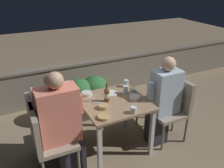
# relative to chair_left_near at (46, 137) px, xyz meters

# --- Properties ---
(ground_plane) EXTENTS (16.00, 16.00, 0.00)m
(ground_plane) POSITION_rel_chair_left_near_xyz_m (0.93, 0.12, -0.55)
(ground_plane) COLOR #847056
(parapet_wall) EXTENTS (9.00, 0.18, 0.72)m
(parapet_wall) POSITION_rel_chair_left_near_xyz_m (0.93, 1.75, -0.18)
(parapet_wall) COLOR gray
(parapet_wall) RESTS_ON ground_plane
(dining_table) EXTENTS (0.84, 0.84, 0.73)m
(dining_table) POSITION_rel_chair_left_near_xyz_m (0.93, 0.12, 0.07)
(dining_table) COLOR #937556
(dining_table) RESTS_ON ground_plane
(planter_hedge) EXTENTS (1.02, 0.47, 0.69)m
(planter_hedge) POSITION_rel_chair_left_near_xyz_m (0.76, 1.06, -0.16)
(planter_hedge) COLOR brown
(planter_hedge) RESTS_ON ground_plane
(chair_left_near) EXTENTS (0.47, 0.47, 0.92)m
(chair_left_near) POSITION_rel_chair_left_near_xyz_m (0.00, 0.00, 0.00)
(chair_left_near) COLOR gray
(chair_left_near) RESTS_ON ground_plane
(person_coral_top) EXTENTS (0.52, 0.26, 1.32)m
(person_coral_top) POSITION_rel_chair_left_near_xyz_m (0.21, -0.00, 0.11)
(person_coral_top) COLOR #282833
(person_coral_top) RESTS_ON ground_plane
(chair_left_far) EXTENTS (0.47, 0.47, 0.92)m
(chair_left_far) POSITION_rel_chair_left_near_xyz_m (0.02, 0.27, 0.00)
(chair_left_far) COLOR gray
(chair_left_far) RESTS_ON ground_plane
(person_white_polo) EXTENTS (0.52, 0.26, 1.21)m
(person_white_polo) POSITION_rel_chair_left_near_xyz_m (0.23, 0.27, 0.05)
(person_white_polo) COLOR #282833
(person_white_polo) RESTS_ON ground_plane
(chair_right_near) EXTENTS (0.47, 0.47, 0.92)m
(chair_right_near) POSITION_rel_chair_left_near_xyz_m (1.81, -0.04, 0.00)
(chair_right_near) COLOR gray
(chair_right_near) RESTS_ON ground_plane
(person_blue_shirt) EXTENTS (0.47, 0.26, 1.28)m
(person_blue_shirt) POSITION_rel_chair_left_near_xyz_m (1.60, -0.04, 0.10)
(person_blue_shirt) COLOR #282833
(person_blue_shirt) RESTS_ON ground_plane
(chair_right_far) EXTENTS (0.47, 0.47, 0.92)m
(chair_right_far) POSITION_rel_chair_left_near_xyz_m (1.82, 0.25, 0.00)
(chair_right_far) COLOR gray
(chair_right_far) RESTS_ON ground_plane
(beer_bottle) EXTENTS (0.07, 0.07, 0.26)m
(beer_bottle) POSITION_rel_chair_left_near_xyz_m (0.84, 0.16, 0.28)
(beer_bottle) COLOR brown
(beer_bottle) RESTS_ON dining_table
(plate_0) EXTENTS (0.19, 0.19, 0.01)m
(plate_0) POSITION_rel_chair_left_near_xyz_m (0.99, 0.35, 0.19)
(plate_0) COLOR white
(plate_0) RESTS_ON dining_table
(bowl_0) EXTENTS (0.13, 0.13, 0.05)m
(bowl_0) POSITION_rel_chair_left_near_xyz_m (0.73, 0.02, 0.21)
(bowl_0) COLOR tan
(bowl_0) RESTS_ON dining_table
(bowl_1) EXTENTS (0.15, 0.15, 0.03)m
(bowl_1) POSITION_rel_chair_left_near_xyz_m (0.65, -0.18, 0.20)
(bowl_1) COLOR tan
(bowl_1) RESTS_ON dining_table
(bowl_2) EXTENTS (0.15, 0.15, 0.05)m
(bowl_2) POSITION_rel_chair_left_near_xyz_m (1.20, 0.05, 0.21)
(bowl_2) COLOR silver
(bowl_2) RESTS_ON dining_table
(bowl_3) EXTENTS (0.14, 0.14, 0.05)m
(bowl_3) POSITION_rel_chair_left_near_xyz_m (0.67, 0.44, 0.21)
(bowl_3) COLOR beige
(bowl_3) RESTS_ON dining_table
(glass_cup_0) EXTENTS (0.07, 0.07, 0.12)m
(glass_cup_0) POSITION_rel_chair_left_near_xyz_m (1.17, 0.25, 0.24)
(glass_cup_0) COLOR silver
(glass_cup_0) RESTS_ON dining_table
(glass_cup_1) EXTENTS (0.08, 0.08, 0.08)m
(glass_cup_1) POSITION_rel_chair_left_near_xyz_m (1.02, -0.23, 0.22)
(glass_cup_1) COLOR silver
(glass_cup_1) RESTS_ON dining_table
(glass_cup_2) EXTENTS (0.07, 0.07, 0.10)m
(glass_cup_2) POSITION_rel_chair_left_near_xyz_m (1.29, 0.44, 0.23)
(glass_cup_2) COLOR silver
(glass_cup_2) RESTS_ON dining_table
(glass_cup_3) EXTENTS (0.08, 0.08, 0.08)m
(glass_cup_3) POSITION_rel_chair_left_near_xyz_m (1.25, 0.20, 0.22)
(glass_cup_3) COLOR silver
(glass_cup_3) RESTS_ON dining_table
(fork_0) EXTENTS (0.14, 0.12, 0.01)m
(fork_0) POSITION_rel_chair_left_near_xyz_m (0.70, 0.18, 0.18)
(fork_0) COLOR silver
(fork_0) RESTS_ON dining_table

